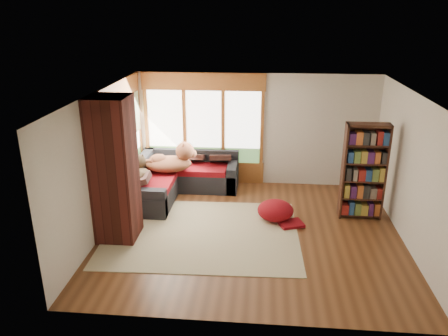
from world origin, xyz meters
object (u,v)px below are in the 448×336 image
(bookshelf, at_px, (364,172))
(dog_tan, at_px, (173,159))
(pouf, at_px, (275,210))
(dog_brindle, at_px, (139,171))
(brick_chimney, at_px, (114,170))
(sectional_sofa, at_px, (167,180))
(area_rug, at_px, (202,233))

(bookshelf, distance_m, dog_tan, 4.01)
(pouf, bearing_deg, dog_tan, 154.98)
(pouf, xyz_separation_m, dog_brindle, (-2.84, 0.44, 0.55))
(brick_chimney, height_order, dog_tan, brick_chimney)
(bookshelf, bearing_deg, dog_tan, 168.67)
(brick_chimney, relative_size, sectional_sofa, 1.18)
(brick_chimney, xyz_separation_m, dog_tan, (0.61, 1.99, -0.47))
(area_rug, bearing_deg, pouf, 27.01)
(area_rug, height_order, pouf, pouf)
(dog_tan, bearing_deg, brick_chimney, -119.26)
(dog_tan, relative_size, dog_brindle, 1.30)
(sectional_sofa, xyz_separation_m, area_rug, (1.05, -1.80, -0.30))
(brick_chimney, xyz_separation_m, dog_brindle, (0.02, 1.38, -0.54))
(area_rug, distance_m, pouf, 1.55)
(brick_chimney, distance_m, pouf, 3.21)
(bookshelf, bearing_deg, brick_chimney, -165.15)
(area_rug, distance_m, dog_tan, 2.12)
(pouf, height_order, dog_brindle, dog_brindle)
(brick_chimney, relative_size, bookshelf, 1.35)
(pouf, bearing_deg, bookshelf, 8.94)
(dog_brindle, bearing_deg, brick_chimney, 166.55)
(bookshelf, xyz_separation_m, dog_brindle, (-4.52, 0.17, -0.21))
(area_rug, xyz_separation_m, bookshelf, (3.04, 0.96, 0.96))
(area_rug, xyz_separation_m, pouf, (1.37, 0.70, 0.20))
(pouf, bearing_deg, area_rug, -152.99)
(sectional_sofa, distance_m, dog_tan, 0.55)
(brick_chimney, relative_size, dog_tan, 2.26)
(dog_tan, bearing_deg, area_rug, -75.34)
(sectional_sofa, xyz_separation_m, dog_tan, (0.17, -0.06, 0.52))
(sectional_sofa, distance_m, pouf, 2.66)
(brick_chimney, xyz_separation_m, sectional_sofa, (0.45, 2.05, -1.00))
(sectional_sofa, relative_size, dog_brindle, 2.50)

